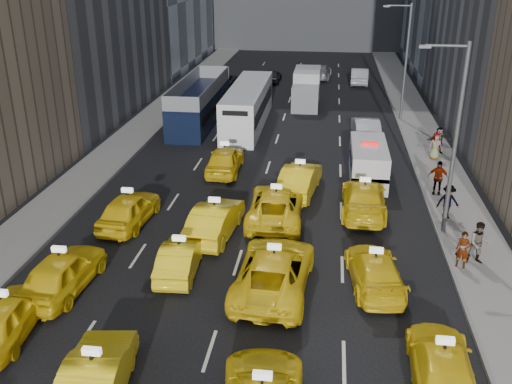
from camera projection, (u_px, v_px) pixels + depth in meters
sidewalk_west at (133, 136)px, 41.51m from camera, size 3.00×90.00×0.15m
sidewalk_east at (428, 148)px, 39.01m from camera, size 3.00×90.00×0.15m
curb_west at (152, 137)px, 41.34m from camera, size 0.15×90.00×0.18m
curb_east at (407, 147)px, 39.18m from camera, size 0.15×90.00×0.18m
streetlight_near at (454, 135)px, 25.41m from camera, size 2.15×0.22×9.00m
streetlight_far at (405, 59)px, 43.69m from camera, size 2.15×0.22×9.00m
taxi_4 at (5, 317)px, 19.71m from camera, size 2.23×4.67×1.54m
taxi_5 at (95, 379)px, 16.84m from camera, size 2.31×4.96×1.57m
taxi_7 at (442, 364)px, 17.59m from camera, size 2.08×4.75×1.36m
taxi_8 at (62, 272)px, 22.40m from camera, size 2.23×4.88×1.62m
taxi_9 at (180, 257)px, 23.77m from camera, size 1.67×4.22×1.37m
taxi_10 at (274, 270)px, 22.49m from camera, size 3.13×6.19×1.68m
taxi_11 at (375, 270)px, 22.79m from camera, size 2.48×4.94×1.38m
taxi_12 at (129, 209)px, 27.97m from camera, size 2.21×4.79×1.59m
taxi_13 at (215, 220)px, 26.84m from camera, size 2.19×5.05×1.62m
taxi_14 at (276, 205)px, 28.40m from camera, size 2.70×5.76×1.59m
taxi_15 at (364, 198)px, 29.24m from camera, size 2.40×5.57×1.60m
taxi_16 at (225, 160)px, 34.65m from camera, size 1.95×4.75×1.61m
taxi_17 at (300, 179)px, 31.60m from camera, size 2.40×5.18×1.65m
nypd_van at (368, 163)px, 33.46m from camera, size 2.46×5.47×2.29m
double_decker at (200, 102)px, 44.53m from camera, size 3.50×11.76×3.37m
city_bus at (248, 106)px, 43.82m from camera, size 3.09×12.08×3.09m
box_truck at (307, 88)px, 49.86m from camera, size 2.51×6.61×2.98m
misc_car_0 at (366, 129)px, 40.73m from camera, size 2.02×5.05×1.63m
misc_car_1 at (221, 81)px, 55.63m from camera, size 2.80×6.00×1.66m
misc_car_2 at (321, 72)px, 60.72m from camera, size 2.39×5.22×1.48m
misc_car_3 at (273, 76)px, 58.90m from camera, size 1.68×3.99×1.35m
misc_car_4 at (360, 76)px, 58.29m from camera, size 1.89×4.93×1.61m
pedestrian_0 at (463, 250)px, 23.80m from camera, size 0.70×0.59×1.62m
pedestrian_1 at (479, 243)px, 24.06m from camera, size 0.92×0.51×1.89m
pedestrian_2 at (448, 202)px, 28.22m from camera, size 1.20×0.65×1.77m
pedestrian_3 at (438, 178)px, 31.05m from camera, size 1.21×0.76×1.91m
pedestrian_4 at (436, 146)px, 36.46m from camera, size 0.90×0.57×1.73m
pedestrian_5 at (439, 140)px, 37.50m from camera, size 1.67×0.62×1.76m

